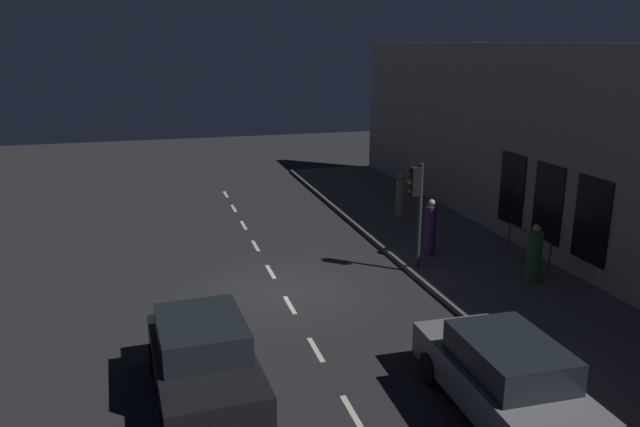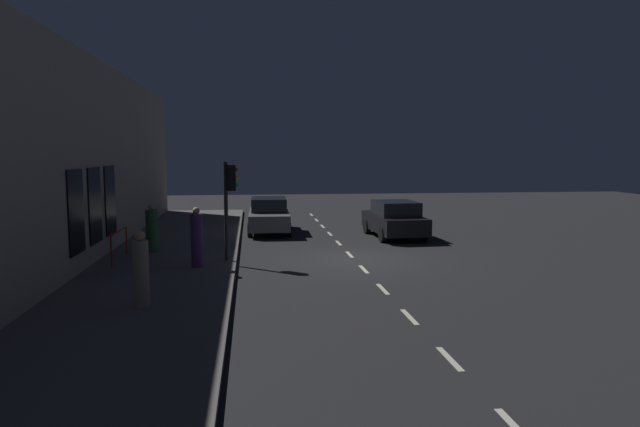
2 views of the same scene
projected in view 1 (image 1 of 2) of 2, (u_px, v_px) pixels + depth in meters
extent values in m
plane|color=#232326|center=(282.00, 291.00, 17.57)|extent=(60.00, 60.00, 0.00)
cube|color=#5B5654|center=(480.00, 267.00, 19.20)|extent=(4.50, 32.00, 0.15)
cube|color=#B2A893|center=(562.00, 158.00, 18.98)|extent=(0.60, 32.00, 6.77)
cube|color=black|center=(591.00, 220.00, 17.42)|extent=(0.04, 1.40, 2.43)
cube|color=black|center=(548.00, 203.00, 19.28)|extent=(0.04, 1.40, 2.43)
cube|color=black|center=(512.00, 189.00, 21.13)|extent=(0.04, 1.40, 2.43)
cube|color=beige|center=(352.00, 412.00, 11.82)|extent=(0.12, 1.20, 0.01)
cube|color=beige|center=(316.00, 349.00, 14.23)|extent=(0.12, 1.20, 0.01)
cube|color=beige|center=(290.00, 305.00, 16.64)|extent=(0.12, 1.20, 0.01)
cube|color=beige|center=(271.00, 272.00, 19.05)|extent=(0.12, 1.20, 0.01)
cube|color=beige|center=(256.00, 246.00, 21.46)|extent=(0.12, 1.20, 0.01)
cube|color=beige|center=(244.00, 225.00, 23.88)|extent=(0.12, 1.20, 0.01)
cube|color=beige|center=(234.00, 208.00, 26.29)|extent=(0.12, 1.20, 0.01)
cube|color=beige|center=(226.00, 194.00, 28.70)|extent=(0.12, 1.20, 0.01)
cylinder|color=#2D2D30|center=(419.00, 217.00, 18.56)|extent=(0.13, 0.13, 3.22)
cube|color=black|center=(415.00, 181.00, 18.22)|extent=(0.26, 0.32, 0.84)
sphere|color=red|center=(411.00, 173.00, 18.11)|extent=(0.15, 0.15, 0.15)
sphere|color=gold|center=(410.00, 182.00, 18.18)|extent=(0.15, 0.15, 0.15)
sphere|color=green|center=(410.00, 190.00, 18.25)|extent=(0.15, 0.15, 0.15)
cube|color=slate|center=(502.00, 383.00, 11.67)|extent=(1.86, 4.37, 0.70)
cube|color=black|center=(510.00, 356.00, 11.33)|extent=(1.61, 2.29, 0.60)
cylinder|color=black|center=(430.00, 368.00, 12.80)|extent=(0.23, 0.64, 0.64)
cylinder|color=black|center=(502.00, 358.00, 13.20)|extent=(0.23, 0.64, 0.64)
cube|color=black|center=(204.00, 367.00, 12.22)|extent=(2.07, 4.21, 0.70)
cube|color=black|center=(201.00, 333.00, 12.19)|extent=(1.75, 2.22, 0.60)
cylinder|color=black|center=(263.00, 408.00, 11.40)|extent=(0.25, 0.65, 0.64)
cylinder|color=black|center=(166.00, 426.00, 10.86)|extent=(0.25, 0.65, 0.64)
cylinder|color=black|center=(236.00, 346.00, 13.74)|extent=(0.25, 0.65, 0.64)
cylinder|color=black|center=(154.00, 358.00, 13.20)|extent=(0.25, 0.65, 0.64)
cylinder|color=#5B2D70|center=(430.00, 231.00, 19.89)|extent=(0.48, 0.48, 1.64)
sphere|color=tan|center=(432.00, 203.00, 19.64)|extent=(0.22, 0.22, 0.22)
cube|color=tan|center=(434.00, 203.00, 19.56)|extent=(0.07, 0.06, 0.06)
cylinder|color=#336B38|center=(534.00, 257.00, 17.68)|extent=(0.59, 0.59, 1.49)
sphere|color=tan|center=(537.00, 228.00, 17.46)|extent=(0.22, 0.22, 0.22)
cube|color=tan|center=(541.00, 228.00, 17.42)|extent=(0.07, 0.07, 0.06)
cylinder|color=gray|center=(400.00, 198.00, 24.23)|extent=(0.50, 0.50, 1.53)
sphere|color=tan|center=(401.00, 176.00, 24.00)|extent=(0.24, 0.24, 0.24)
cube|color=tan|center=(398.00, 176.00, 24.03)|extent=(0.07, 0.08, 0.07)
cylinder|color=red|center=(550.00, 259.00, 18.31)|extent=(0.05, 0.05, 0.95)
cylinder|color=red|center=(509.00, 238.00, 20.32)|extent=(0.05, 0.05, 0.95)
cylinder|color=red|center=(530.00, 233.00, 19.19)|extent=(0.05, 2.17, 0.05)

